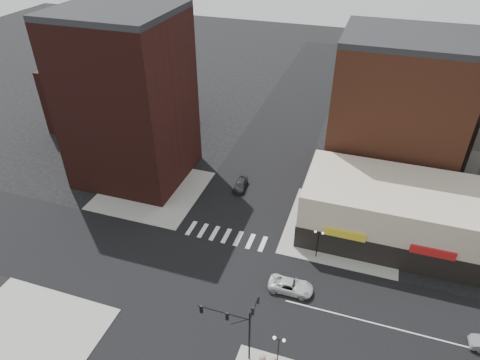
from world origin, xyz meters
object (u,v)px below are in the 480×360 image
(street_lamp_ne, at_px, (318,237))
(traffic_signal, at_px, (241,321))
(dark_sedan_north, at_px, (241,185))
(street_lamp_se_a, at_px, (279,345))
(white_suv, at_px, (291,286))

(street_lamp_ne, bearing_deg, traffic_signal, -106.75)
(street_lamp_ne, distance_m, dark_sedan_north, 17.99)
(traffic_signal, xyz_separation_m, dark_sedan_north, (-8.98, 27.13, -4.35))
(street_lamp_se_a, height_order, dark_sedan_north, street_lamp_se_a)
(traffic_signal, relative_size, street_lamp_ne, 1.87)
(white_suv, bearing_deg, street_lamp_ne, -17.52)
(street_lamp_ne, bearing_deg, street_lamp_se_a, -93.58)
(street_lamp_ne, xyz_separation_m, dark_sedan_north, (-13.74, 11.30, -2.68))
(street_lamp_se_a, relative_size, street_lamp_ne, 1.00)
(street_lamp_se_a, bearing_deg, dark_sedan_north, 115.02)
(street_lamp_se_a, relative_size, white_suv, 0.81)
(traffic_signal, relative_size, street_lamp_se_a, 1.87)
(traffic_signal, height_order, street_lamp_ne, traffic_signal)
(street_lamp_se_a, xyz_separation_m, dark_sedan_north, (-12.74, 27.30, -2.68))
(street_lamp_ne, height_order, white_suv, street_lamp_ne)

